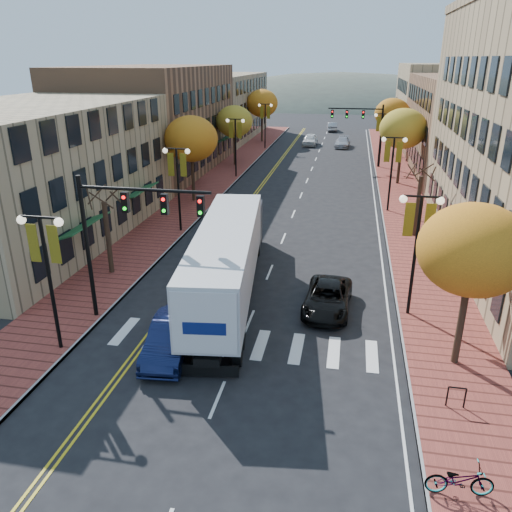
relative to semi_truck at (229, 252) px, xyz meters
The scene contains 32 objects.
ground 7.36m from the semi_truck, 76.56° to the right, with size 200.00×200.00×0.00m, color black.
sidewalk_left 26.86m from the semi_truck, 106.01° to the left, with size 4.00×85.00×0.15m, color brown.
sidewalk_right 27.92m from the semi_truck, 67.57° to the left, with size 4.00×85.00×0.15m, color brown.
building_left_near 16.73m from the semi_truck, 157.97° to the left, with size 12.00×22.00×9.00m, color #9E8966.
building_left_mid 33.17m from the semi_truck, 117.76° to the left, with size 12.00×24.00×11.00m, color brown.
building_left_far 56.41m from the semi_truck, 105.84° to the left, with size 12.00×26.00×9.50m, color #9E8966.
building_right_mid 40.65m from the semi_truck, 60.26° to the left, with size 15.00×24.00×10.00m, color brown.
building_right_far 60.74m from the semi_truck, 70.63° to the left, with size 15.00×20.00×11.00m, color #9E8966.
tree_left_a 7.48m from the semi_truck, behind, with size 0.28×0.28×4.20m.
tree_left_b 18.99m from the semi_truck, 113.20° to the left, with size 4.48×4.48×7.21m.
tree_left_c 34.14m from the semi_truck, 102.52° to the left, with size 4.16×4.16×6.69m.
tree_left_d 51.85m from the semi_truck, 98.20° to the left, with size 4.61×4.61×7.42m.
tree_right_a 11.95m from the semi_truck, 24.22° to the right, with size 4.16×4.16×6.69m.
tree_right_b 15.45m from the semi_truck, 46.58° to the left, with size 0.28×0.28×4.20m.
tree_right_c 29.38m from the semi_truck, 68.69° to the left, with size 4.48×4.48×7.21m.
tree_right_d 44.60m from the semi_truck, 76.20° to the left, with size 4.35×4.35×7.00m.
lamp_left_a 9.17m from the semi_truck, 130.95° to the right, with size 1.96×0.36×6.05m.
lamp_left_b 11.10m from the semi_truck, 122.52° to the left, with size 1.96×0.36×6.05m.
lamp_left_c 27.92m from the semi_truck, 102.19° to the left, with size 1.96×0.36×6.05m.
lamp_left_d 45.64m from the semi_truck, 97.41° to the left, with size 1.96×0.36×6.05m.
lamp_right_a 9.35m from the semi_truck, ahead, with size 1.96×0.36×6.05m.
lamp_right_b 19.58m from the semi_truck, 62.10° to the left, with size 1.96×0.36×6.05m.
lamp_right_c 36.43m from the semi_truck, 75.48° to the left, with size 1.96×0.36×6.05m.
traffic_mast_near 5.97m from the semi_truck, 135.58° to the right, with size 6.10×0.35×7.00m.
traffic_mast_far 36.02m from the semi_truck, 78.61° to the left, with size 6.10×0.34×7.00m.
semi_truck is the anchor object (origin of this frame).
navy_sedan 6.36m from the semi_truck, 99.80° to the right, with size 1.66×4.76×1.57m, color black.
black_suv 5.56m from the semi_truck, ahead, with size 2.20×4.77×1.33m, color black.
car_far_white 49.67m from the semi_truck, 90.03° to the left, with size 1.92×4.78×1.63m, color silver.
car_far_silver 49.06m from the semi_truck, 84.64° to the left, with size 1.94×4.78×1.39m, color #A7A7AE.
car_far_oncoming 65.58m from the semi_truck, 87.96° to the left, with size 1.54×4.41×1.45m, color #9D9EA4.
bicycle 15.25m from the semi_truck, 51.09° to the right, with size 0.67×1.93×1.01m, color gray.
Camera 1 is at (4.23, -16.65, 11.75)m, focal length 35.00 mm.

